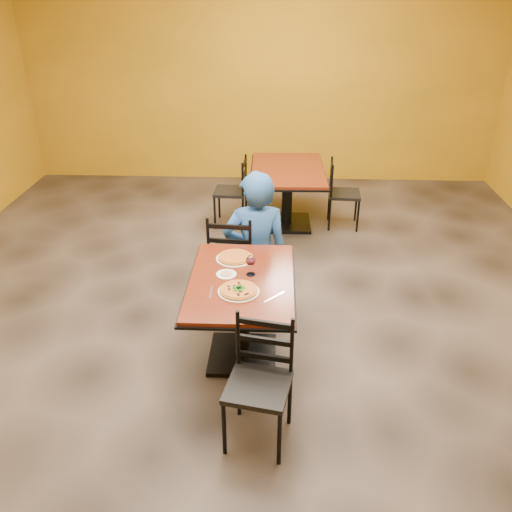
{
  "coord_description": "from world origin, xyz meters",
  "views": [
    {
      "loc": [
        0.27,
        -4.01,
        2.8
      ],
      "look_at": [
        0.1,
        -0.3,
        0.85
      ],
      "focal_mm": 37.03,
      "sensor_mm": 36.0,
      "label": 1
    }
  ],
  "objects_px": {
    "chair_second_right": "(344,194)",
    "table_second": "(287,183)",
    "table_main": "(242,300)",
    "chair_main_near": "(258,387)",
    "pizza_main": "(239,290)",
    "chair_second_left": "(230,192)",
    "side_plate": "(226,274)",
    "plate_far": "(235,259)",
    "wine_glass": "(251,264)",
    "pizza_far": "(235,257)",
    "chair_main_far": "(233,257)",
    "diner": "(256,236)",
    "plate_main": "(239,292)"
  },
  "relations": [
    {
      "from": "chair_second_left",
      "to": "side_plate",
      "type": "bearing_deg",
      "value": 7.36
    },
    {
      "from": "table_main",
      "to": "table_second",
      "type": "xyz_separation_m",
      "value": [
        0.38,
        2.71,
        0.01
      ]
    },
    {
      "from": "chair_main_near",
      "to": "plate_main",
      "type": "relative_size",
      "value": 2.88
    },
    {
      "from": "chair_second_right",
      "to": "plate_far",
      "type": "height_order",
      "value": "chair_second_right"
    },
    {
      "from": "table_main",
      "to": "pizza_far",
      "type": "bearing_deg",
      "value": 103.41
    },
    {
      "from": "table_second",
      "to": "chair_main_far",
      "type": "bearing_deg",
      "value": -106.24
    },
    {
      "from": "diner",
      "to": "plate_far",
      "type": "relative_size",
      "value": 4.17
    },
    {
      "from": "diner",
      "to": "plate_main",
      "type": "height_order",
      "value": "diner"
    },
    {
      "from": "chair_second_left",
      "to": "side_plate",
      "type": "xyz_separation_m",
      "value": [
        0.21,
        -2.65,
        0.32
      ]
    },
    {
      "from": "chair_second_left",
      "to": "wine_glass",
      "type": "bearing_deg",
      "value": 11.49
    },
    {
      "from": "plate_far",
      "to": "wine_glass",
      "type": "bearing_deg",
      "value": -59.91
    },
    {
      "from": "chair_second_right",
      "to": "pizza_main",
      "type": "relative_size",
      "value": 3.0
    },
    {
      "from": "chair_main_near",
      "to": "pizza_main",
      "type": "relative_size",
      "value": 3.15
    },
    {
      "from": "chair_main_near",
      "to": "pizza_main",
      "type": "bearing_deg",
      "value": 115.33
    },
    {
      "from": "table_main",
      "to": "chair_second_left",
      "type": "relative_size",
      "value": 1.41
    },
    {
      "from": "chair_main_near",
      "to": "chair_second_right",
      "type": "height_order",
      "value": "chair_main_near"
    },
    {
      "from": "diner",
      "to": "pizza_far",
      "type": "height_order",
      "value": "diner"
    },
    {
      "from": "chair_main_far",
      "to": "chair_second_left",
      "type": "xyz_separation_m",
      "value": [
        -0.19,
        1.81,
        -0.03
      ]
    },
    {
      "from": "pizza_far",
      "to": "chair_main_far",
      "type": "bearing_deg",
      "value": 96.37
    },
    {
      "from": "chair_main_far",
      "to": "side_plate",
      "type": "height_order",
      "value": "chair_main_far"
    },
    {
      "from": "plate_main",
      "to": "diner",
      "type": "bearing_deg",
      "value": 86.34
    },
    {
      "from": "table_main",
      "to": "table_second",
      "type": "bearing_deg",
      "value": 81.93
    },
    {
      "from": "pizza_far",
      "to": "side_plate",
      "type": "height_order",
      "value": "pizza_far"
    },
    {
      "from": "chair_main_near",
      "to": "side_plate",
      "type": "distance_m",
      "value": 1.02
    },
    {
      "from": "chair_main_near",
      "to": "chair_main_far",
      "type": "distance_m",
      "value": 1.8
    },
    {
      "from": "table_second",
      "to": "chair_second_left",
      "type": "distance_m",
      "value": 0.72
    },
    {
      "from": "side_plate",
      "to": "wine_glass",
      "type": "bearing_deg",
      "value": 4.77
    },
    {
      "from": "chair_main_near",
      "to": "chair_second_left",
      "type": "bearing_deg",
      "value": 109.01
    },
    {
      "from": "chair_main_far",
      "to": "chair_second_right",
      "type": "distance_m",
      "value": 2.19
    },
    {
      "from": "chair_second_right",
      "to": "side_plate",
      "type": "height_order",
      "value": "chair_second_right"
    },
    {
      "from": "chair_main_near",
      "to": "chair_second_left",
      "type": "relative_size",
      "value": 1.03
    },
    {
      "from": "chair_main_far",
      "to": "pizza_main",
      "type": "bearing_deg",
      "value": 102.72
    },
    {
      "from": "side_plate",
      "to": "wine_glass",
      "type": "xyz_separation_m",
      "value": [
        0.19,
        0.02,
        0.08
      ]
    },
    {
      "from": "chair_main_near",
      "to": "chair_second_left",
      "type": "height_order",
      "value": "chair_main_near"
    },
    {
      "from": "chair_second_right",
      "to": "chair_second_left",
      "type": "bearing_deg",
      "value": 93.21
    },
    {
      "from": "chair_second_right",
      "to": "chair_main_far",
      "type": "bearing_deg",
      "value": 148.76
    },
    {
      "from": "pizza_main",
      "to": "pizza_far",
      "type": "bearing_deg",
      "value": 97.68
    },
    {
      "from": "table_second",
      "to": "plate_main",
      "type": "height_order",
      "value": "plate_main"
    },
    {
      "from": "plate_far",
      "to": "pizza_far",
      "type": "distance_m",
      "value": 0.02
    },
    {
      "from": "chair_main_near",
      "to": "wine_glass",
      "type": "distance_m",
      "value": 1.03
    },
    {
      "from": "chair_second_right",
      "to": "diner",
      "type": "distance_m",
      "value": 2.03
    },
    {
      "from": "chair_main_far",
      "to": "chair_second_left",
      "type": "bearing_deg",
      "value": -78.38
    },
    {
      "from": "chair_main_far",
      "to": "table_main",
      "type": "bearing_deg",
      "value": 104.68
    },
    {
      "from": "pizza_main",
      "to": "chair_main_near",
      "type": "bearing_deg",
      "value": -75.85
    },
    {
      "from": "table_second",
      "to": "chair_second_right",
      "type": "height_order",
      "value": "chair_second_right"
    },
    {
      "from": "chair_second_right",
      "to": "table_second",
      "type": "bearing_deg",
      "value": 93.21
    },
    {
      "from": "plate_far",
      "to": "side_plate",
      "type": "relative_size",
      "value": 1.94
    },
    {
      "from": "table_main",
      "to": "table_second",
      "type": "relative_size",
      "value": 0.9
    },
    {
      "from": "diner",
      "to": "pizza_far",
      "type": "relative_size",
      "value": 4.62
    },
    {
      "from": "diner",
      "to": "plate_main",
      "type": "distance_m",
      "value": 1.18
    }
  ]
}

